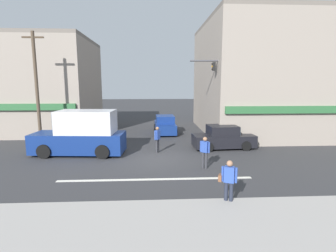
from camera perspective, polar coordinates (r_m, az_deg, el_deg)
The scene contains 14 objects.
ground_plane at distance 15.68m, azimuth -2.82°, elevation -6.99°, with size 120.00×120.00×0.00m, color #333335.
lane_marking_stripe at distance 12.35m, azimuth -2.73°, elevation -11.51°, with size 9.00×0.24×0.01m, color silver.
sidewalk_curb at distance 7.84m, azimuth -2.48°, elevation -24.03°, with size 40.00×5.00×0.16m, color #9E9993.
building_left_block at distance 27.59m, azimuth -27.87°, elevation 7.80°, with size 11.39×9.18×8.39m.
building_right_corner at distance 25.97m, azimuth 22.55°, elevation 9.60°, with size 13.21×12.14×9.72m.
utility_pole_near_left at distance 19.98m, azimuth -26.65°, elevation 7.30°, with size 1.40×0.22×7.78m.
utility_pole_far_right at distance 23.33m, azimuth 15.05°, elevation 8.88°, with size 1.40×0.22×8.42m.
traffic_light_mast at distance 19.45m, azimuth 16.17°, elevation 8.28°, with size 4.88×0.53×6.20m.
sedan_crossing_center at distance 18.22m, azimuth 11.93°, elevation -2.58°, with size 4.21×2.10×1.58m.
sedan_crossing_leftbound at distance 23.30m, azimuth -0.66°, elevation 0.18°, with size 1.98×4.15×1.58m.
box_truck_crossing_rightbound at distance 17.10m, azimuth -18.27°, elevation -1.77°, with size 5.74×2.57×2.75m.
pedestrian_foreground_with_bag at distance 9.88m, azimuth 13.01°, elevation -11.31°, with size 0.65×0.49×1.67m.
pedestrian_mid_crossing at distance 13.72m, azimuth 8.02°, elevation -5.32°, with size 0.46×0.40×1.67m.
pedestrian_far_side at distance 16.69m, azimuth -2.32°, elevation -2.62°, with size 0.38×0.49×1.67m.
Camera 1 is at (-0.04, -15.05, 4.38)m, focal length 28.00 mm.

